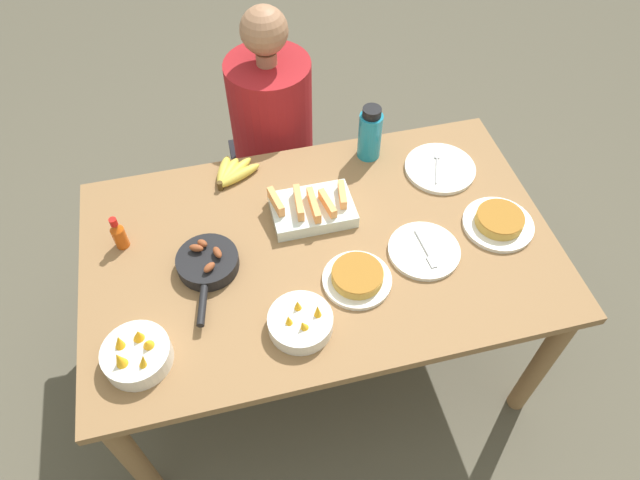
{
  "coord_description": "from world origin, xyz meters",
  "views": [
    {
      "loc": [
        -0.28,
        -1.15,
        2.29
      ],
      "look_at": [
        0.0,
        0.0,
        0.79
      ],
      "focal_mm": 32.0,
      "sensor_mm": 36.0,
      "label": 1
    }
  ],
  "objects_px": {
    "empty_plate_near_front": "(424,251)",
    "empty_plate_far_left": "(440,168)",
    "melon_tray": "(312,208)",
    "frittata_plate_center": "(357,277)",
    "frittata_plate_side": "(499,222)",
    "hot_sauce_bottle": "(119,234)",
    "banana_bunch": "(231,173)",
    "skillet": "(208,263)",
    "fruit_bowl_citrus": "(301,322)",
    "fruit_bowl_mango": "(137,354)",
    "person_figure": "(275,157)",
    "water_bottle": "(370,134)"
  },
  "relations": [
    {
      "from": "banana_bunch",
      "to": "water_bottle",
      "type": "bearing_deg",
      "value": -0.58
    },
    {
      "from": "frittata_plate_side",
      "to": "empty_plate_near_front",
      "type": "distance_m",
      "value": 0.29
    },
    {
      "from": "empty_plate_far_left",
      "to": "fruit_bowl_mango",
      "type": "xyz_separation_m",
      "value": [
        -1.14,
        -0.53,
        0.03
      ]
    },
    {
      "from": "fruit_bowl_citrus",
      "to": "hot_sauce_bottle",
      "type": "relative_size",
      "value": 1.47
    },
    {
      "from": "person_figure",
      "to": "skillet",
      "type": "bearing_deg",
      "value": -115.39
    },
    {
      "from": "melon_tray",
      "to": "hot_sauce_bottle",
      "type": "distance_m",
      "value": 0.66
    },
    {
      "from": "frittata_plate_center",
      "to": "empty_plate_near_front",
      "type": "distance_m",
      "value": 0.26
    },
    {
      "from": "banana_bunch",
      "to": "fruit_bowl_mango",
      "type": "height_order",
      "value": "fruit_bowl_mango"
    },
    {
      "from": "fruit_bowl_citrus",
      "to": "banana_bunch",
      "type": "bearing_deg",
      "value": 99.22
    },
    {
      "from": "empty_plate_far_left",
      "to": "fruit_bowl_citrus",
      "type": "relative_size",
      "value": 1.34
    },
    {
      "from": "frittata_plate_center",
      "to": "hot_sauce_bottle",
      "type": "bearing_deg",
      "value": 155.5
    },
    {
      "from": "fruit_bowl_citrus",
      "to": "hot_sauce_bottle",
      "type": "distance_m",
      "value": 0.69
    },
    {
      "from": "empty_plate_near_front",
      "to": "empty_plate_far_left",
      "type": "relative_size",
      "value": 0.91
    },
    {
      "from": "person_figure",
      "to": "melon_tray",
      "type": "bearing_deg",
      "value": -86.44
    },
    {
      "from": "water_bottle",
      "to": "hot_sauce_bottle",
      "type": "height_order",
      "value": "water_bottle"
    },
    {
      "from": "skillet",
      "to": "water_bottle",
      "type": "relative_size",
      "value": 1.55
    },
    {
      "from": "skillet",
      "to": "hot_sauce_bottle",
      "type": "bearing_deg",
      "value": -109.62
    },
    {
      "from": "melon_tray",
      "to": "empty_plate_near_front",
      "type": "relative_size",
      "value": 1.19
    },
    {
      "from": "frittata_plate_side",
      "to": "hot_sauce_bottle",
      "type": "distance_m",
      "value": 1.29
    },
    {
      "from": "melon_tray",
      "to": "frittata_plate_center",
      "type": "bearing_deg",
      "value": -76.47
    },
    {
      "from": "frittata_plate_side",
      "to": "empty_plate_far_left",
      "type": "bearing_deg",
      "value": 107.21
    },
    {
      "from": "banana_bunch",
      "to": "frittata_plate_center",
      "type": "distance_m",
      "value": 0.65
    },
    {
      "from": "fruit_bowl_mango",
      "to": "banana_bunch",
      "type": "bearing_deg",
      "value": 61.38
    },
    {
      "from": "fruit_bowl_mango",
      "to": "water_bottle",
      "type": "xyz_separation_m",
      "value": [
        0.9,
        0.68,
        0.07
      ]
    },
    {
      "from": "fruit_bowl_citrus",
      "to": "skillet",
      "type": "bearing_deg",
      "value": 130.45
    },
    {
      "from": "fruit_bowl_citrus",
      "to": "water_bottle",
      "type": "relative_size",
      "value": 0.89
    },
    {
      "from": "empty_plate_far_left",
      "to": "water_bottle",
      "type": "bearing_deg",
      "value": 148.65
    },
    {
      "from": "empty_plate_near_front",
      "to": "banana_bunch",
      "type": "bearing_deg",
      "value": 138.69
    },
    {
      "from": "melon_tray",
      "to": "frittata_plate_side",
      "type": "distance_m",
      "value": 0.65
    },
    {
      "from": "frittata_plate_side",
      "to": "water_bottle",
      "type": "relative_size",
      "value": 1.1
    },
    {
      "from": "frittata_plate_side",
      "to": "person_figure",
      "type": "xyz_separation_m",
      "value": [
        -0.65,
        0.79,
        -0.28
      ]
    },
    {
      "from": "frittata_plate_center",
      "to": "fruit_bowl_citrus",
      "type": "relative_size",
      "value": 1.13
    },
    {
      "from": "banana_bunch",
      "to": "empty_plate_near_front",
      "type": "height_order",
      "value": "banana_bunch"
    },
    {
      "from": "banana_bunch",
      "to": "melon_tray",
      "type": "bearing_deg",
      "value": -45.46
    },
    {
      "from": "skillet",
      "to": "fruit_bowl_citrus",
      "type": "bearing_deg",
      "value": 52.05
    },
    {
      "from": "skillet",
      "to": "empty_plate_near_front",
      "type": "relative_size",
      "value": 1.42
    },
    {
      "from": "empty_plate_near_front",
      "to": "fruit_bowl_mango",
      "type": "bearing_deg",
      "value": -169.47
    },
    {
      "from": "empty_plate_near_front",
      "to": "empty_plate_far_left",
      "type": "bearing_deg",
      "value": 61.2
    },
    {
      "from": "skillet",
      "to": "fruit_bowl_mango",
      "type": "height_order",
      "value": "fruit_bowl_mango"
    },
    {
      "from": "banana_bunch",
      "to": "frittata_plate_side",
      "type": "distance_m",
      "value": 0.98
    },
    {
      "from": "frittata_plate_side",
      "to": "fruit_bowl_citrus",
      "type": "height_order",
      "value": "fruit_bowl_citrus"
    },
    {
      "from": "empty_plate_near_front",
      "to": "person_figure",
      "type": "xyz_separation_m",
      "value": [
        -0.36,
        0.84,
        -0.26
      ]
    },
    {
      "from": "banana_bunch",
      "to": "empty_plate_near_front",
      "type": "xyz_separation_m",
      "value": [
        0.58,
        -0.51,
        -0.01
      ]
    },
    {
      "from": "skillet",
      "to": "frittata_plate_side",
      "type": "xyz_separation_m",
      "value": [
        1.0,
        -0.06,
        -0.01
      ]
    },
    {
      "from": "fruit_bowl_mango",
      "to": "hot_sauce_bottle",
      "type": "xyz_separation_m",
      "value": [
        -0.03,
        0.45,
        0.02
      ]
    },
    {
      "from": "banana_bunch",
      "to": "skillet",
      "type": "height_order",
      "value": "skillet"
    },
    {
      "from": "skillet",
      "to": "person_figure",
      "type": "height_order",
      "value": "person_figure"
    },
    {
      "from": "frittata_plate_center",
      "to": "frittata_plate_side",
      "type": "height_order",
      "value": "frittata_plate_side"
    },
    {
      "from": "banana_bunch",
      "to": "fruit_bowl_citrus",
      "type": "distance_m",
      "value": 0.69
    },
    {
      "from": "melon_tray",
      "to": "person_figure",
      "type": "xyz_separation_m",
      "value": [
        -0.04,
        0.59,
        -0.29
      ]
    }
  ]
}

